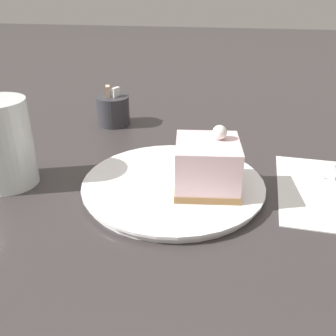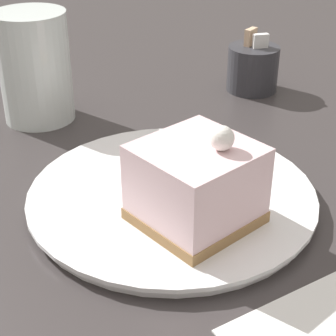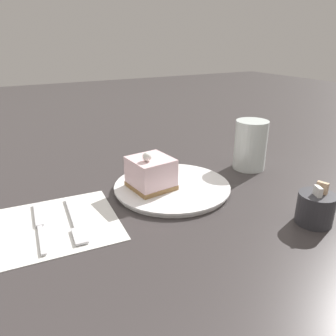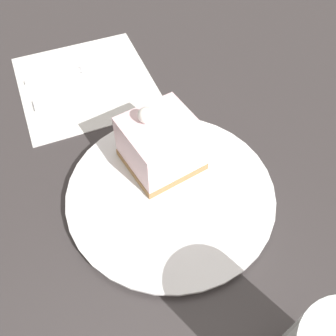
# 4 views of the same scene
# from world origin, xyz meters

# --- Properties ---
(ground_plane) EXTENTS (4.00, 4.00, 0.00)m
(ground_plane) POSITION_xyz_m (0.00, 0.00, 0.00)
(ground_plane) COLOR #383333
(plate) EXTENTS (0.26, 0.26, 0.01)m
(plate) POSITION_xyz_m (0.01, -0.02, 0.01)
(plate) COLOR white
(plate) RESTS_ON ground_plane
(cake_slice) EXTENTS (0.10, 0.10, 0.09)m
(cake_slice) POSITION_xyz_m (0.06, -0.03, 0.05)
(cake_slice) COLOR #9E7547
(cake_slice) RESTS_ON plate
(napkin) EXTENTS (0.23, 0.22, 0.00)m
(napkin) POSITION_xyz_m (0.27, 0.01, 0.00)
(napkin) COLOR white
(napkin) RESTS_ON ground_plane
(fork) EXTENTS (0.03, 0.18, 0.00)m
(fork) POSITION_xyz_m (0.24, 0.03, 0.01)
(fork) COLOR silver
(fork) RESTS_ON napkin
(knife) EXTENTS (0.03, 0.19, 0.00)m
(knife) POSITION_xyz_m (0.30, -0.01, 0.01)
(knife) COLOR silver
(knife) RESTS_ON napkin
(sugar_bowl) EXTENTS (0.07, 0.07, 0.08)m
(sugar_bowl) POSITION_xyz_m (-0.16, 0.23, 0.03)
(sugar_bowl) COLOR #333338
(sugar_bowl) RESTS_ON ground_plane
(drinking_glass) EXTENTS (0.08, 0.08, 0.13)m
(drinking_glass) POSITION_xyz_m (-0.23, -0.04, 0.06)
(drinking_glass) COLOR silver
(drinking_glass) RESTS_ON ground_plane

